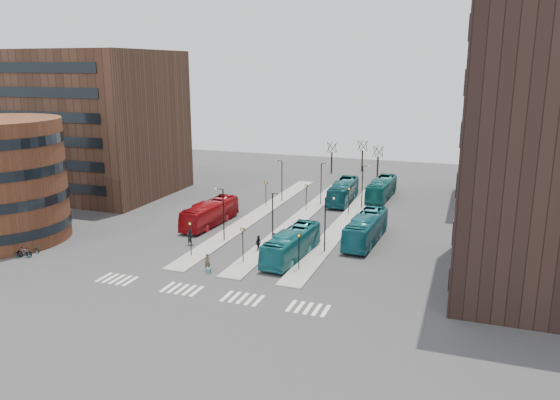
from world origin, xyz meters
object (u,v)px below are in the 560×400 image
(suitcase, at_px, (209,271))
(bicycle_far, at_px, (35,249))
(teal_bus_a, at_px, (292,244))
(teal_bus_b, at_px, (343,191))
(traveller, at_px, (208,262))
(bicycle_near, at_px, (22,254))
(commuter_a, at_px, (190,237))
(commuter_c, at_px, (274,239))
(red_bus, at_px, (210,213))
(commuter_b, at_px, (258,243))
(teal_bus_c, at_px, (366,228))
(bicycle_mid, at_px, (24,252))
(teal_bus_d, at_px, (382,189))

(suitcase, relative_size, bicycle_far, 0.34)
(teal_bus_a, height_order, teal_bus_b, teal_bus_b)
(suitcase, relative_size, traveller, 0.32)
(suitcase, xyz_separation_m, bicycle_near, (-20.53, -2.68, 0.21))
(teal_bus_a, height_order, bicycle_near, teal_bus_a)
(commuter_a, height_order, commuter_c, commuter_a)
(traveller, relative_size, bicycle_near, 0.94)
(red_bus, distance_m, commuter_b, 12.21)
(red_bus, relative_size, teal_bus_c, 0.95)
(traveller, relative_size, bicycle_mid, 0.97)
(bicycle_mid, xyz_separation_m, bicycle_far, (0.00, 1.49, -0.10))
(commuter_b, relative_size, bicycle_far, 1.13)
(suitcase, height_order, bicycle_mid, bicycle_mid)
(commuter_b, bearing_deg, commuter_a, 102.62)
(bicycle_far, bearing_deg, traveller, -69.21)
(teal_bus_d, bearing_deg, teal_bus_c, -82.73)
(teal_bus_a, xyz_separation_m, commuter_b, (-4.08, 0.76, -0.60))
(commuter_a, bearing_deg, traveller, 139.27)
(teal_bus_b, bearing_deg, traveller, -102.92)
(commuter_c, xyz_separation_m, bicycle_near, (-23.63, -12.75, -0.28))
(teal_bus_a, bearing_deg, traveller, -133.55)
(commuter_c, xyz_separation_m, bicycle_far, (-23.63, -10.96, -0.33))
(commuter_a, distance_m, bicycle_near, 17.58)
(commuter_b, bearing_deg, traveller, 167.82)
(teal_bus_c, distance_m, bicycle_near, 37.47)
(teal_bus_c, relative_size, commuter_a, 6.27)
(suitcase, relative_size, commuter_b, 0.30)
(teal_bus_b, bearing_deg, teal_bus_c, -70.89)
(commuter_a, distance_m, bicycle_far, 16.65)
(teal_bus_a, height_order, traveller, teal_bus_a)
(traveller, bearing_deg, bicycle_far, 147.93)
(commuter_a, xyz_separation_m, commuter_c, (9.04, 2.95, -0.16))
(suitcase, xyz_separation_m, teal_bus_d, (10.71, 36.60, 1.28))
(commuter_a, bearing_deg, bicycle_near, 42.44)
(red_bus, xyz_separation_m, bicycle_mid, (-13.08, -17.53, -1.00))
(teal_bus_a, relative_size, teal_bus_d, 0.98)
(teal_bus_a, bearing_deg, commuter_a, -176.92)
(red_bus, height_order, bicycle_near, red_bus)
(red_bus, xyz_separation_m, commuter_b, (9.62, -7.50, -0.61))
(suitcase, height_order, bicycle_near, bicycle_near)
(red_bus, relative_size, bicycle_near, 6.01)
(teal_bus_d, bearing_deg, bicycle_far, -127.34)
(red_bus, relative_size, commuter_a, 5.94)
(red_bus, xyz_separation_m, bicycle_far, (-13.08, -16.03, -1.10))
(teal_bus_c, relative_size, bicycle_mid, 6.59)
(commuter_c, bearing_deg, teal_bus_c, 145.39)
(teal_bus_a, bearing_deg, teal_bus_c, 56.16)
(commuter_b, bearing_deg, commuter_c, -12.05)
(red_bus, xyz_separation_m, commuter_a, (1.51, -8.02, -0.61))
(commuter_c, bearing_deg, suitcase, 11.03)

